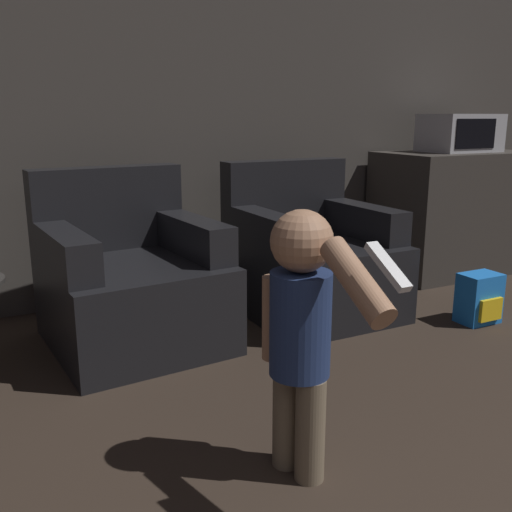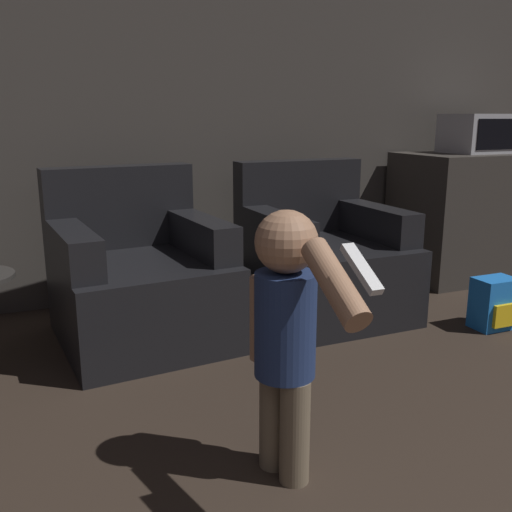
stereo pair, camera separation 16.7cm
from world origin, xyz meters
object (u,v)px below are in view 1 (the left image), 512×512
at_px(armchair_left, 131,283).
at_px(microwave, 460,133).
at_px(person_toddler, 302,325).
at_px(armchair_right, 310,260).
at_px(toy_backpack, 479,299).

distance_m(armchair_left, microwave, 2.74).
bearing_deg(person_toddler, armchair_right, -47.24).
relative_size(armchair_left, microwave, 1.78).
relative_size(person_toddler, microwave, 1.66).
height_order(person_toddler, microwave, microwave).
bearing_deg(armchair_right, toy_backpack, -40.46).
height_order(armchair_left, microwave, microwave).
bearing_deg(toy_backpack, armchair_left, 161.25).
xyz_separation_m(armchair_right, toy_backpack, (0.77, -0.64, -0.18)).
bearing_deg(armchair_left, microwave, 1.93).
distance_m(armchair_right, toy_backpack, 1.02).
bearing_deg(toy_backpack, person_toddler, -155.16).
distance_m(armchair_right, microwave, 1.71).
bearing_deg(armchair_right, armchair_left, 179.30).
xyz_separation_m(armchair_left, toy_backpack, (1.89, -0.64, -0.18)).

